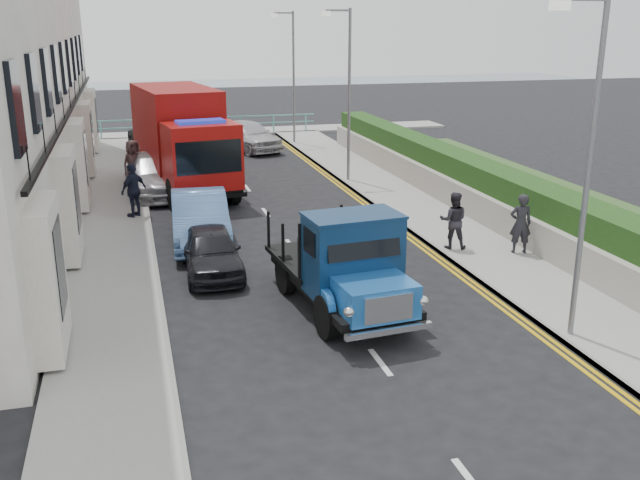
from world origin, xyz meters
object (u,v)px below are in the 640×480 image
at_px(bedford_lorry, 350,271).
at_px(red_lorry, 182,137).
at_px(pedestrian_east_near, 521,224).
at_px(lamp_near, 585,154).
at_px(lamp_far, 291,70).
at_px(lamp_mid, 346,86).
at_px(parked_car_front, 211,251).

distance_m(bedford_lorry, red_lorry, 14.35).
xyz_separation_m(red_lorry, pedestrian_east_near, (8.57, -11.14, -1.14)).
height_order(lamp_near, lamp_far, same).
distance_m(lamp_near, pedestrian_east_near, 6.37).
xyz_separation_m(lamp_far, pedestrian_east_near, (1.92, -20.73, -3.01)).
bearing_deg(bedford_lorry, lamp_mid, 67.75).
height_order(lamp_mid, bedford_lorry, lamp_mid).
relative_size(lamp_mid, bedford_lorry, 1.31).
relative_size(lamp_mid, parked_car_front, 1.91).
bearing_deg(red_lorry, pedestrian_east_near, -61.00).
distance_m(parked_car_front, pedestrian_east_near, 8.75).
distance_m(red_lorry, pedestrian_east_near, 14.10).
relative_size(lamp_near, bedford_lorry, 1.31).
distance_m(lamp_mid, bedford_lorry, 14.56).
relative_size(lamp_near, red_lorry, 0.88).
xyz_separation_m(lamp_near, pedestrian_east_near, (1.92, 5.27, -3.01)).
distance_m(lamp_near, parked_car_front, 9.75).
relative_size(lamp_near, pedestrian_east_near, 4.05).
bearing_deg(parked_car_front, bedford_lorry, -54.16).
bearing_deg(lamp_near, parked_car_front, 137.77).
xyz_separation_m(lamp_mid, bedford_lorry, (-4.10, -13.67, -2.87)).
xyz_separation_m(lamp_far, red_lorry, (-6.65, -9.59, -1.87)).
xyz_separation_m(lamp_far, bedford_lorry, (-4.10, -23.67, -2.87)).
relative_size(lamp_far, red_lorry, 0.88).
bearing_deg(parked_car_front, red_lorry, 90.15).
bearing_deg(lamp_mid, lamp_near, -90.00).
bearing_deg(lamp_mid, bedford_lorry, -106.70).
xyz_separation_m(bedford_lorry, pedestrian_east_near, (6.02, 2.95, -0.14)).
height_order(lamp_mid, red_lorry, lamp_mid).
distance_m(red_lorry, parked_car_front, 10.37).
height_order(lamp_near, pedestrian_east_near, lamp_near).
relative_size(lamp_near, parked_car_front, 1.91).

